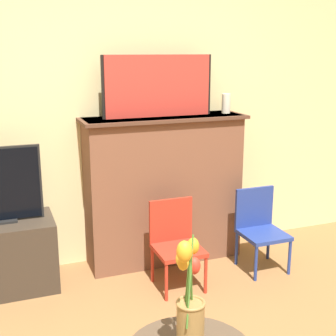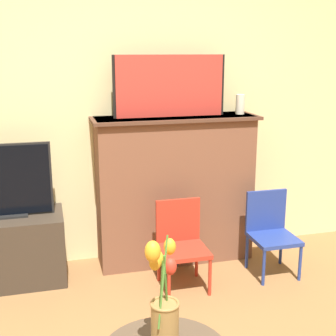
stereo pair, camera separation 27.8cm
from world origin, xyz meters
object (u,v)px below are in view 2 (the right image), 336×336
painting (170,86)px  chair_blue (271,229)px  tv_monitor (9,182)px  chair_red (181,240)px  vase_tulips (164,310)px

painting → chair_blue: (0.68, -0.41, -1.06)m
tv_monitor → chair_blue: 1.95m
tv_monitor → chair_red: size_ratio=0.96×
painting → chair_blue: painting is taller
chair_blue → vase_tulips: size_ratio=1.14×
tv_monitor → chair_blue: tv_monitor is taller
tv_monitor → chair_red: bearing=-17.5°
chair_blue → tv_monitor: bearing=170.0°
painting → tv_monitor: 1.35m
chair_red → tv_monitor: bearing=162.5°
chair_red → vase_tulips: bearing=-109.3°
painting → chair_blue: size_ratio=1.39×
chair_red → vase_tulips: vase_tulips is taller
chair_red → vase_tulips: size_ratio=1.14×
painting → chair_blue: bearing=-30.6°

